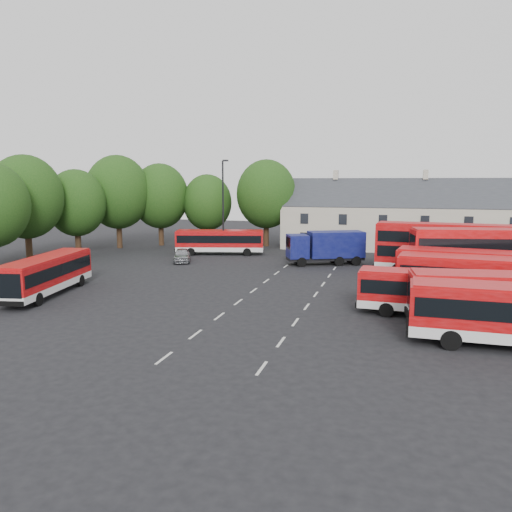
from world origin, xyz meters
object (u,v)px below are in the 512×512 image
object	(u,v)px
bus_west	(47,272)
silver_car	(182,255)
bus_dd_south	(484,254)
lamppost	(223,205)
box_truck	(327,246)

from	to	relation	value
bus_west	silver_car	xyz separation A→B (m)	(3.36, 17.44, -1.05)
bus_dd_south	bus_west	distance (m)	35.06
lamppost	bus_west	bearing A→B (deg)	-104.52
bus_west	lamppost	distance (m)	24.49
box_truck	lamppost	bearing A→B (deg)	141.13
silver_car	lamppost	bearing A→B (deg)	43.63
bus_dd_south	box_truck	xyz separation A→B (m)	(-14.03, 7.27, -0.77)
silver_car	lamppost	size ratio (longest dim) A/B	0.39
bus_dd_south	lamppost	size ratio (longest dim) A/B	1.08
silver_car	lamppost	distance (m)	8.32
bus_west	lamppost	world-z (taller)	lamppost
bus_west	box_truck	distance (m)	27.34
bus_west	lamppost	size ratio (longest dim) A/B	0.97
bus_west	silver_car	size ratio (longest dim) A/B	2.50
bus_dd_south	lamppost	bearing A→B (deg)	148.26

